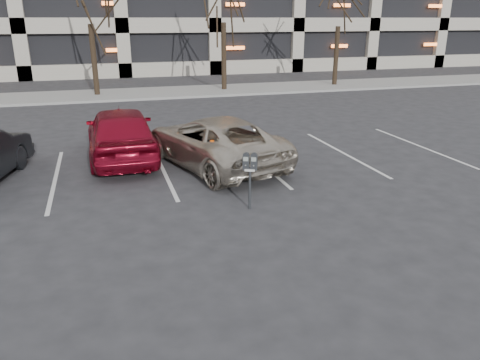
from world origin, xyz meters
name	(u,v)px	position (x,y,z in m)	size (l,w,h in m)	color
ground	(234,192)	(0.00, 0.00, 0.00)	(140.00, 140.00, 0.00)	#28282B
sidewalk	(154,93)	(0.00, 16.00, 0.06)	(80.00, 4.00, 0.12)	gray
stall_lines	(163,169)	(-1.40, 2.30, 0.01)	(16.90, 5.20, 0.00)	silver
parking_meter	(250,167)	(0.05, -1.13, 0.96)	(0.34, 0.24, 1.25)	black
suv_silver	(214,141)	(0.07, 2.24, 0.70)	(3.68, 5.49, 1.41)	beige
car_red	(121,133)	(-2.39, 3.62, 0.80)	(1.88, 4.68, 1.59)	maroon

